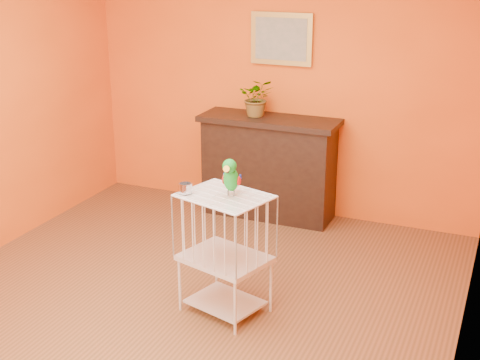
% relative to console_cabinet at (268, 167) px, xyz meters
% --- Properties ---
extents(ground, '(4.50, 4.50, 0.00)m').
position_rel_console_cabinet_xyz_m(ground, '(0.04, -2.01, -0.51)').
color(ground, brown).
rests_on(ground, ground).
extents(room_shell, '(4.50, 4.50, 4.50)m').
position_rel_console_cabinet_xyz_m(room_shell, '(0.04, -2.01, 1.07)').
color(room_shell, orange).
rests_on(room_shell, ground).
extents(console_cabinet, '(1.37, 0.49, 1.02)m').
position_rel_console_cabinet_xyz_m(console_cabinet, '(0.00, 0.00, 0.00)').
color(console_cabinet, black).
rests_on(console_cabinet, ground).
extents(potted_plant, '(0.44, 0.46, 0.29)m').
position_rel_console_cabinet_xyz_m(potted_plant, '(-0.13, 0.04, 0.65)').
color(potted_plant, '#26722D').
rests_on(potted_plant, console_cabinet).
extents(framed_picture, '(0.62, 0.04, 0.50)m').
position_rel_console_cabinet_xyz_m(framed_picture, '(0.04, 0.21, 1.24)').
color(framed_picture, '#AF913E').
rests_on(framed_picture, room_shell).
extents(birdcage, '(0.70, 0.61, 0.92)m').
position_rel_console_cabinet_xyz_m(birdcage, '(0.39, -1.91, -0.03)').
color(birdcage, beige).
rests_on(birdcage, ground).
extents(feed_cup, '(0.10, 0.10, 0.07)m').
position_rel_console_cabinet_xyz_m(feed_cup, '(0.11, -1.98, 0.45)').
color(feed_cup, silver).
rests_on(feed_cup, birdcage).
extents(parrot, '(0.14, 0.25, 0.28)m').
position_rel_console_cabinet_xyz_m(parrot, '(0.43, -1.90, 0.55)').
color(parrot, '#59544C').
rests_on(parrot, birdcage).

